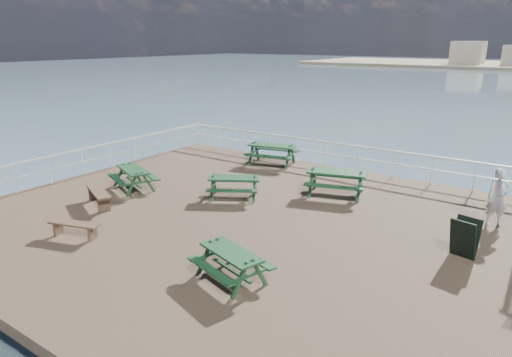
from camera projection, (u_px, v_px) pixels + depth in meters
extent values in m
cube|color=brown|center=(266.00, 228.00, 13.59)|extent=(18.00, 14.00, 0.30)
plane|color=#476877|center=(488.00, 115.00, 45.48)|extent=(300.00, 300.00, 0.00)
cube|color=beige|center=(469.00, 52.00, 127.43)|extent=(8.00, 8.00, 6.00)
cylinder|color=brown|center=(201.00, 180.00, 22.36)|extent=(0.36, 0.36, 2.10)
cube|color=white|center=(359.00, 147.00, 18.61)|extent=(17.70, 0.07, 0.07)
cube|color=white|center=(359.00, 159.00, 18.75)|extent=(17.70, 0.05, 0.05)
cylinder|color=white|center=(198.00, 134.00, 23.60)|extent=(0.05, 0.05, 1.10)
cube|color=white|center=(81.00, 150.00, 18.09)|extent=(0.07, 13.70, 0.07)
cube|color=white|center=(82.00, 162.00, 18.24)|extent=(0.05, 13.70, 0.05)
cube|color=#14391E|center=(234.00, 178.00, 15.61)|extent=(1.81, 1.46, 0.06)
cube|color=#14391E|center=(236.00, 181.00, 16.24)|extent=(1.59, 1.09, 0.05)
cube|color=#14391E|center=(232.00, 191.00, 15.15)|extent=(1.59, 1.09, 0.05)
cube|color=#14391E|center=(213.00, 186.00, 15.74)|extent=(0.78, 1.22, 0.06)
cube|color=#14391E|center=(255.00, 186.00, 15.65)|extent=(0.78, 1.22, 0.06)
cube|color=#14391E|center=(215.00, 184.00, 16.03)|extent=(0.32, 0.46, 0.83)
cube|color=#14391E|center=(212.00, 190.00, 15.48)|extent=(0.32, 0.46, 0.83)
cube|color=#14391E|center=(255.00, 185.00, 15.94)|extent=(0.32, 0.46, 0.83)
cube|color=#14391E|center=(254.00, 190.00, 15.39)|extent=(0.32, 0.46, 0.83)
cube|color=#14391E|center=(234.00, 191.00, 15.75)|extent=(1.34, 0.85, 0.06)
cube|color=#14391E|center=(272.00, 145.00, 19.80)|extent=(2.15, 1.23, 0.07)
cube|color=#14391E|center=(277.00, 149.00, 20.50)|extent=(2.03, 0.74, 0.06)
cube|color=#14391E|center=(267.00, 156.00, 19.30)|extent=(2.03, 0.74, 0.06)
cube|color=#14391E|center=(254.00, 152.00, 20.20)|extent=(0.46, 1.61, 0.07)
cube|color=#14391E|center=(290.00, 155.00, 19.61)|extent=(0.46, 1.61, 0.07)
cube|color=#14391E|center=(257.00, 151.00, 20.52)|extent=(0.22, 0.59, 0.98)
cube|color=#14391E|center=(251.00, 155.00, 19.92)|extent=(0.22, 0.59, 0.98)
cube|color=#14391E|center=(293.00, 155.00, 19.92)|extent=(0.22, 0.59, 0.98)
cube|color=#14391E|center=(288.00, 158.00, 19.32)|extent=(0.22, 0.59, 0.98)
cube|color=#14391E|center=(272.00, 158.00, 19.96)|extent=(1.77, 0.50, 0.07)
cube|color=#14391E|center=(336.00, 172.00, 15.85)|extent=(2.13, 1.32, 0.07)
cube|color=#14391E|center=(339.00, 176.00, 16.55)|extent=(1.98, 0.85, 0.06)
cube|color=#14391E|center=(333.00, 187.00, 15.34)|extent=(1.98, 0.85, 0.06)
cube|color=#14391E|center=(313.00, 180.00, 16.20)|extent=(0.56, 1.56, 0.07)
cube|color=#14391E|center=(360.00, 184.00, 15.71)|extent=(0.56, 1.56, 0.07)
cube|color=#14391E|center=(314.00, 178.00, 16.51)|extent=(0.25, 0.57, 0.97)
cube|color=#14391E|center=(311.00, 184.00, 15.91)|extent=(0.25, 0.57, 0.97)
cube|color=#14391E|center=(361.00, 183.00, 16.03)|extent=(0.25, 0.57, 0.97)
cube|color=#14391E|center=(359.00, 188.00, 15.42)|extent=(0.25, 0.57, 0.97)
cube|color=#14391E|center=(336.00, 187.00, 16.01)|extent=(1.72, 0.60, 0.07)
cube|color=#14391E|center=(133.00, 169.00, 16.54)|extent=(1.90, 1.32, 0.06)
cube|color=#14391E|center=(149.00, 174.00, 16.93)|extent=(1.73, 0.91, 0.05)
cube|color=#14391E|center=(117.00, 179.00, 16.33)|extent=(1.73, 0.91, 0.05)
cube|color=#14391E|center=(127.00, 173.00, 17.23)|extent=(0.62, 1.34, 0.06)
cube|color=#14391E|center=(140.00, 183.00, 16.04)|extent=(0.62, 1.34, 0.06)
cube|color=#14391E|center=(135.00, 173.00, 17.39)|extent=(0.27, 0.50, 0.86)
cube|color=#14391E|center=(120.00, 175.00, 17.09)|extent=(0.27, 0.50, 0.86)
cube|color=#14391E|center=(148.00, 183.00, 16.20)|extent=(0.27, 0.50, 0.86)
cube|color=#14391E|center=(132.00, 185.00, 15.90)|extent=(0.27, 0.50, 0.86)
cube|color=#14391E|center=(134.00, 182.00, 16.68)|extent=(1.48, 0.68, 0.06)
cube|color=#14391E|center=(231.00, 252.00, 10.22)|extent=(1.76, 1.08, 0.05)
cube|color=#14391E|center=(250.00, 256.00, 10.62)|extent=(1.64, 0.69, 0.05)
cube|color=#14391E|center=(211.00, 270.00, 9.97)|extent=(1.64, 0.69, 0.05)
cube|color=#14391E|center=(214.00, 253.00, 10.82)|extent=(0.45, 1.29, 0.05)
cube|color=#14391E|center=(250.00, 275.00, 9.79)|extent=(0.45, 1.29, 0.05)
cube|color=#14391E|center=(224.00, 251.00, 10.99)|extent=(0.20, 0.47, 0.80)
cube|color=#14391E|center=(205.00, 258.00, 10.67)|extent=(0.20, 0.47, 0.80)
cube|color=#14391E|center=(260.00, 273.00, 9.97)|extent=(0.20, 0.47, 0.80)
cube|color=#14391E|center=(239.00, 281.00, 9.64)|extent=(0.20, 0.47, 0.80)
cube|color=#14391E|center=(231.00, 270.00, 10.35)|extent=(1.42, 0.49, 0.05)
cube|color=brown|center=(98.00, 191.00, 14.93)|extent=(1.82, 1.12, 0.07)
cube|color=brown|center=(94.00, 193.00, 15.56)|extent=(0.24, 0.39, 0.45)
cube|color=brown|center=(104.00, 205.00, 14.46)|extent=(0.24, 0.39, 0.45)
cube|color=brown|center=(74.00, 224.00, 12.51)|extent=(1.54, 0.79, 0.06)
cube|color=brown|center=(58.00, 228.00, 12.73)|extent=(0.17, 0.33, 0.38)
cube|color=brown|center=(92.00, 233.00, 12.41)|extent=(0.17, 0.33, 0.38)
cube|color=black|center=(463.00, 239.00, 11.28)|extent=(0.67, 0.38, 1.03)
cube|color=black|center=(466.00, 237.00, 11.42)|extent=(0.67, 0.38, 1.03)
imported|color=silver|center=(498.00, 198.00, 13.20)|extent=(0.75, 0.67, 1.72)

